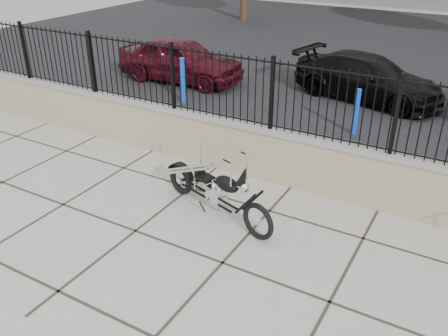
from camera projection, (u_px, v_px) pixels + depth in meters
ground_plane at (135, 231)px, 7.06m from camera, size 90.00×90.00×0.00m
parking_lot at (363, 54)px, 16.69m from camera, size 30.00×30.00×0.00m
retaining_wall at (220, 142)px, 8.76m from camera, size 14.00×0.36×0.96m
iron_fence at (220, 86)px, 8.27m from camera, size 14.00×0.08×1.20m
chopper_motorcycle at (214, 176)px, 7.20m from camera, size 2.23×1.03×1.33m
car_red at (181, 60)px, 13.51m from camera, size 3.72×1.62×1.25m
car_black at (368, 78)px, 12.12m from camera, size 4.14×2.40×1.13m
bollard_a at (182, 81)px, 11.89m from camera, size 0.18×0.18×1.14m
bollard_b at (356, 112)px, 10.10m from camera, size 0.16×0.16×1.01m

